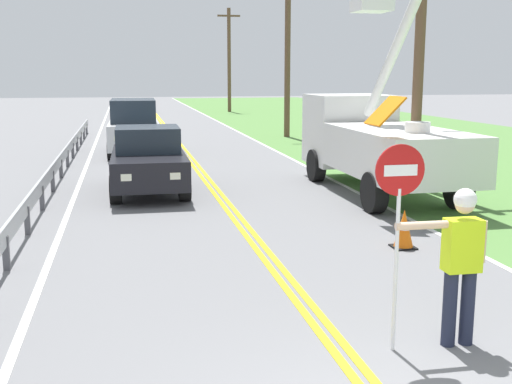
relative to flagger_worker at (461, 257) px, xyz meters
name	(u,v)px	position (x,y,z in m)	size (l,w,h in m)	color
grass_verge_right	(461,147)	(10.25, 17.97, -1.04)	(16.00, 110.00, 0.01)	#517F3D
centerline_yellow_left	(184,154)	(-1.44, 17.97, -1.04)	(0.11, 110.00, 0.01)	yellow
centerline_yellow_right	(189,154)	(-1.26, 17.97, -1.04)	(0.11, 110.00, 0.01)	yellow
edge_line_right	(277,152)	(2.25, 17.97, -1.04)	(0.12, 110.00, 0.01)	silver
edge_line_left	(90,156)	(-4.95, 17.97, -1.04)	(0.12, 110.00, 0.01)	silver
flagger_worker	(461,257)	(0.00, 0.00, 0.00)	(1.09, 0.25, 1.83)	#1E2338
stop_sign_paddle	(399,201)	(-0.77, 0.01, 0.66)	(0.56, 0.04, 2.33)	silver
utility_bucket_truck	(374,137)	(2.75, 9.30, 0.37)	(2.67, 6.82, 5.44)	silver
oncoming_sedan_nearest	(148,161)	(-3.07, 10.24, -0.21)	(1.96, 4.13, 1.70)	black
oncoming_suv_second	(134,127)	(-3.31, 18.29, 0.01)	(1.98, 4.64, 2.10)	silver
utility_pole_near	(421,15)	(4.07, 9.62, 3.52)	(1.80, 0.28, 8.76)	brown
utility_pole_mid	(288,43)	(4.12, 23.71, 3.45)	(1.80, 0.28, 8.61)	brown
utility_pole_far	(229,58)	(4.69, 44.38, 3.19)	(1.80, 0.28, 8.10)	brown
traffic_cone_lead	(404,230)	(1.16, 3.92, -0.71)	(0.40, 0.40, 0.70)	orange
guardrail_left_shoulder	(57,166)	(-5.55, 12.00, -0.53)	(0.10, 32.00, 0.71)	#9EA0A3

